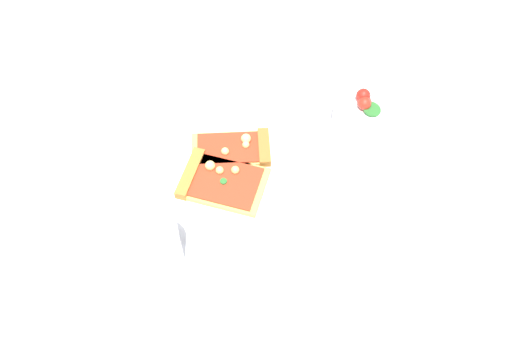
{
  "coord_description": "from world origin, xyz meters",
  "views": [
    {
      "loc": [
        0.12,
        -0.6,
        0.82
      ],
      "look_at": [
        0.05,
        -0.07,
        0.03
      ],
      "focal_mm": 39.65,
      "sensor_mm": 36.0,
      "label": 1
    }
  ],
  "objects_px": {
    "salad_bowl": "(361,112)",
    "soda_glass": "(156,242)",
    "pizza_slice_near": "(217,180)",
    "pizza_slice_far": "(237,148)",
    "plate": "(232,166)"
  },
  "relations": [
    {
      "from": "plate",
      "to": "soda_glass",
      "type": "height_order",
      "value": "soda_glass"
    },
    {
      "from": "pizza_slice_far",
      "to": "soda_glass",
      "type": "distance_m",
      "value": 0.24
    },
    {
      "from": "pizza_slice_near",
      "to": "soda_glass",
      "type": "xyz_separation_m",
      "value": [
        -0.07,
        -0.15,
        0.04
      ]
    },
    {
      "from": "pizza_slice_far",
      "to": "pizza_slice_near",
      "type": "bearing_deg",
      "value": -108.67
    },
    {
      "from": "plate",
      "to": "salad_bowl",
      "type": "xyz_separation_m",
      "value": [
        0.22,
        0.13,
        0.02
      ]
    },
    {
      "from": "pizza_slice_far",
      "to": "salad_bowl",
      "type": "xyz_separation_m",
      "value": [
        0.21,
        0.1,
        0.01
      ]
    },
    {
      "from": "salad_bowl",
      "to": "pizza_slice_far",
      "type": "bearing_deg",
      "value": -154.56
    },
    {
      "from": "soda_glass",
      "to": "pizza_slice_far",
      "type": "bearing_deg",
      "value": 67.89
    },
    {
      "from": "salad_bowl",
      "to": "soda_glass",
      "type": "xyz_separation_m",
      "value": [
        -0.3,
        -0.32,
        0.03
      ]
    },
    {
      "from": "pizza_slice_far",
      "to": "soda_glass",
      "type": "height_order",
      "value": "soda_glass"
    },
    {
      "from": "pizza_slice_near",
      "to": "soda_glass",
      "type": "relative_size",
      "value": 1.1
    },
    {
      "from": "pizza_slice_near",
      "to": "salad_bowl",
      "type": "bearing_deg",
      "value": 35.94
    },
    {
      "from": "pizza_slice_near",
      "to": "pizza_slice_far",
      "type": "xyz_separation_m",
      "value": [
        0.02,
        0.07,
        0.0
      ]
    },
    {
      "from": "plate",
      "to": "pizza_slice_far",
      "type": "distance_m",
      "value": 0.03
    },
    {
      "from": "pizza_slice_far",
      "to": "soda_glass",
      "type": "relative_size",
      "value": 1.06
    }
  ]
}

